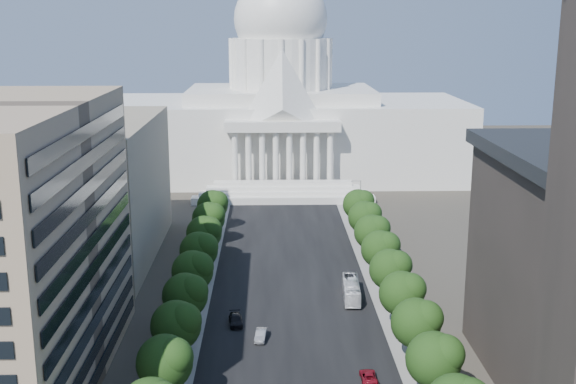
{
  "coord_description": "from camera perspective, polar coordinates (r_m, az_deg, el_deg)",
  "views": [
    {
      "loc": [
        -3.88,
        -52.39,
        50.41
      ],
      "look_at": [
        -0.21,
        87.65,
        17.12
      ],
      "focal_mm": 45.0,
      "sensor_mm": 36.0,
      "label": 1
    }
  ],
  "objects": [
    {
      "name": "tree_r_h",
      "position": [
        156.16,
        6.75,
        -3.08
      ],
      "size": [
        7.79,
        7.6,
        9.97
      ],
      "color": "#33261C",
      "rests_on": "ground"
    },
    {
      "name": "sidewalk_right",
      "position": [
        152.77,
        7.24,
        -6.01
      ],
      "size": [
        8.0,
        260.0,
        0.02
      ],
      "primitive_type": "cube",
      "color": "gray",
      "rests_on": "ground"
    },
    {
      "name": "road_asphalt",
      "position": [
        151.1,
        0.06,
        -6.12
      ],
      "size": [
        30.0,
        260.0,
        0.01
      ],
      "primitive_type": "cube",
      "color": "black",
      "rests_on": "ground"
    },
    {
      "name": "tree_l_f",
      "position": [
        132.46,
        -7.43,
        -6.13
      ],
      "size": [
        7.79,
        7.6,
        9.97
      ],
      "color": "#33261C",
      "rests_on": "ground"
    },
    {
      "name": "tree_r_c",
      "position": [
        101.01,
        11.65,
        -12.72
      ],
      "size": [
        7.79,
        7.6,
        9.97
      ],
      "color": "#33261C",
      "rests_on": "ground"
    },
    {
      "name": "tree_r_f",
      "position": [
        133.6,
        8.2,
        -5.99
      ],
      "size": [
        7.79,
        7.6,
        9.97
      ],
      "color": "#33261C",
      "rests_on": "ground"
    },
    {
      "name": "streetlight_e",
      "position": [
        170.07,
        6.59,
        -1.92
      ],
      "size": [
        2.61,
        0.44,
        9.0
      ],
      "color": "gray",
      "rests_on": "ground"
    },
    {
      "name": "office_block_left_far",
      "position": [
        162.55,
        -17.21,
        0.18
      ],
      "size": [
        38.0,
        52.0,
        30.0
      ],
      "primitive_type": "cube",
      "color": "gray",
      "rests_on": "ground"
    },
    {
      "name": "streetlight_f",
      "position": [
        194.08,
        5.58,
        0.02
      ],
      "size": [
        2.61,
        0.44,
        9.0
      ],
      "color": "gray",
      "rests_on": "ground"
    },
    {
      "name": "tree_l_h",
      "position": [
        155.19,
        -6.54,
        -3.18
      ],
      "size": [
        7.79,
        7.6,
        9.97
      ],
      "color": "#33261C",
      "rests_on": "ground"
    },
    {
      "name": "city_bus",
      "position": [
        135.87,
        5.03,
        -7.7
      ],
      "size": [
        3.52,
        12.27,
        3.38
      ],
      "primitive_type": "imported",
      "rotation": [
        0.0,
        0.0,
        -0.06
      ],
      "color": "white",
      "rests_on": "ground"
    },
    {
      "name": "tree_l_g",
      "position": [
        143.77,
        -6.95,
        -4.54
      ],
      "size": [
        7.79,
        7.6,
        9.97
      ],
      "color": "#33261C",
      "rests_on": "ground"
    },
    {
      "name": "streetlight_c",
      "position": [
        123.23,
        9.83,
        -8.05
      ],
      "size": [
        2.61,
        0.44,
        9.0
      ],
      "color": "gray",
      "rests_on": "ground"
    },
    {
      "name": "tree_l_i",
      "position": [
        166.68,
        -6.19,
        -2.0
      ],
      "size": [
        7.79,
        7.6,
        9.97
      ],
      "color": "#33261C",
      "rests_on": "ground"
    },
    {
      "name": "streetlight_b",
      "position": [
        100.95,
        12.63,
        -13.19
      ],
      "size": [
        2.61,
        0.44,
        9.0
      ],
      "color": "gray",
      "rests_on": "ground"
    },
    {
      "name": "car_red",
      "position": [
        107.48,
        6.38,
        -14.29
      ],
      "size": [
        2.28,
        4.87,
        1.35
      ],
      "primitive_type": "imported",
      "rotation": [
        0.0,
        0.0,
        3.15
      ],
      "color": "maroon",
      "rests_on": "ground"
    },
    {
      "name": "tree_l_c",
      "position": [
        99.5,
        -9.55,
        -13.05
      ],
      "size": [
        7.79,
        7.6,
        9.97
      ],
      "color": "#33261C",
      "rests_on": "ground"
    },
    {
      "name": "capitol",
      "position": [
        239.25,
        -0.56,
        6.06
      ],
      "size": [
        120.0,
        56.0,
        73.0
      ],
      "color": "white",
      "rests_on": "ground"
    },
    {
      "name": "tree_l_e",
      "position": [
        121.28,
        -8.0,
        -8.02
      ],
      "size": [
        7.79,
        7.6,
        9.97
      ],
      "color": "#33261C",
      "rests_on": "ground"
    },
    {
      "name": "tree_r_g",
      "position": [
        144.83,
        7.42,
        -4.42
      ],
      "size": [
        7.79,
        7.6,
        9.97
      ],
      "color": "#33261C",
      "rests_on": "ground"
    },
    {
      "name": "tree_r_i",
      "position": [
        167.59,
        6.17,
        -1.92
      ],
      "size": [
        7.79,
        7.6,
        9.97
      ],
      "color": "#33261C",
      "rests_on": "ground"
    },
    {
      "name": "tree_l_d",
      "position": [
        110.27,
        -8.69,
        -10.29
      ],
      "size": [
        7.79,
        7.6,
        9.97
      ],
      "color": "#33261C",
      "rests_on": "ground"
    },
    {
      "name": "tree_l_j",
      "position": [
        178.25,
        -5.89,
        -0.98
      ],
      "size": [
        7.79,
        7.6,
        9.97
      ],
      "color": "#33261C",
      "rests_on": "ground"
    },
    {
      "name": "streetlight_d",
      "position": [
        146.39,
        7.95,
        -4.5
      ],
      "size": [
        2.61,
        0.44,
        9.0
      ],
      "color": "gray",
      "rests_on": "ground"
    },
    {
      "name": "car_silver",
      "position": [
        119.25,
        -2.16,
        -11.24
      ],
      "size": [
        2.15,
        4.92,
        1.57
      ],
      "primitive_type": "imported",
      "rotation": [
        0.0,
        0.0,
        -0.1
      ],
      "color": "#929499",
      "rests_on": "ground"
    },
    {
      "name": "car_dark_b",
      "position": [
        125.01,
        -4.16,
        -10.06
      ],
      "size": [
        2.79,
        5.66,
        1.58
      ],
      "primitive_type": "imported",
      "rotation": [
        0.0,
        0.0,
        0.11
      ],
      "color": "black",
      "rests_on": "ground"
    },
    {
      "name": "tree_r_d",
      "position": [
        111.64,
        10.26,
        -10.05
      ],
      "size": [
        7.79,
        7.6,
        9.97
      ],
      "color": "#33261C",
      "rests_on": "ground"
    },
    {
      "name": "tree_r_j",
      "position": [
        179.1,
        5.67,
        -0.91
      ],
      "size": [
        7.79,
        7.6,
        9.97
      ],
      "color": "#33261C",
      "rests_on": "ground"
    },
    {
      "name": "tree_r_e",
      "position": [
        122.53,
        9.13,
        -7.84
      ],
      "size": [
        7.79,
        7.6,
        9.97
      ],
      "color": "#33261C",
      "rests_on": "ground"
    },
    {
      "name": "sidewalk_left",
      "position": [
        151.8,
        -7.17,
        -6.14
      ],
      "size": [
        8.0,
        260.0,
        0.02
      ],
      "primitive_type": "cube",
      "color": "gray",
      "rests_on": "ground"
    }
  ]
}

